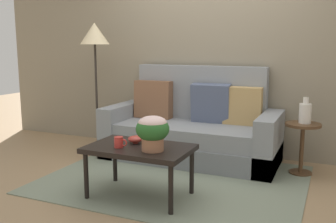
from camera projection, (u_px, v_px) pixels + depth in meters
name	position (u px, v px, depth m)	size (l,w,h in m)	color
ground_plane	(176.00, 179.00, 3.96)	(14.00, 14.00, 0.00)	#997A56
wall_back	(213.00, 42.00, 4.81)	(6.40, 0.12, 2.79)	gray
area_rug	(175.00, 179.00, 3.93)	(2.56, 1.98, 0.01)	gray
couch	(192.00, 131.00, 4.61)	(2.05, 0.88, 1.11)	slate
coffee_table	(140.00, 152.00, 3.42)	(0.92, 0.59, 0.47)	black
side_table	(302.00, 139.00, 4.04)	(0.37, 0.37, 0.55)	#4C331E
floor_lamp	(95.00, 44.00, 4.90)	(0.38, 0.38, 1.65)	#2D2823
potted_plant	(153.00, 130.00, 3.24)	(0.29, 0.29, 0.30)	#A36B4C
coffee_mug	(119.00, 142.00, 3.36)	(0.12, 0.08, 0.10)	red
snack_bowl	(135.00, 139.00, 3.51)	(0.14, 0.14, 0.07)	#B2382D
table_vase	(305.00, 113.00, 4.00)	(0.13, 0.13, 0.27)	silver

